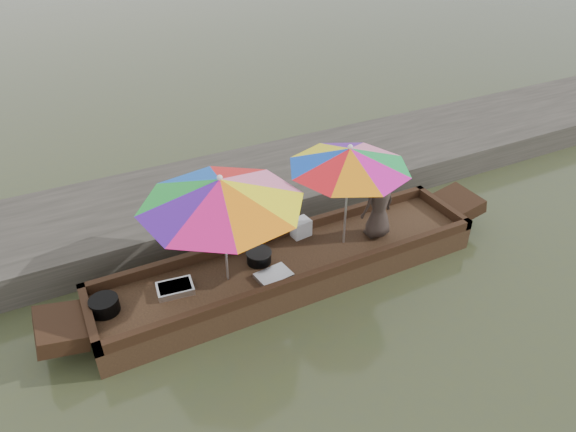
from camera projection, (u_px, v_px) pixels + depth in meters
name	position (u px, v px, depth m)	size (l,w,h in m)	color
water	(291.00, 278.00, 7.32)	(80.00, 80.00, 0.00)	#3B4124
dock	(232.00, 193.00, 8.82)	(22.00, 2.20, 0.50)	#2D2B26
boat_hull	(291.00, 268.00, 7.22)	(5.49, 1.20, 0.35)	black
cooking_pot	(104.00, 305.00, 6.20)	(0.35, 0.35, 0.19)	black
tray_crayfish	(175.00, 289.00, 6.53)	(0.46, 0.32, 0.09)	silver
tray_scallop	(274.00, 276.00, 6.77)	(0.46, 0.32, 0.06)	silver
charcoal_grill	(259.00, 257.00, 7.02)	(0.34, 0.34, 0.16)	black
supply_bag	(300.00, 228.00, 7.53)	(0.28, 0.22, 0.26)	silver
vendor	(379.00, 204.00, 7.32)	(0.52, 0.34, 1.06)	#2E2420
umbrella_bow	(224.00, 230.00, 6.34)	(2.05, 2.05, 1.55)	pink
umbrella_stern	(347.00, 196.00, 7.03)	(1.66, 1.66, 1.55)	pink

